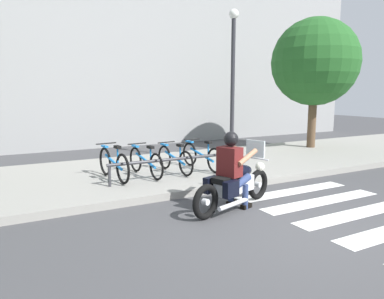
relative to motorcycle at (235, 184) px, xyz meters
The scene contains 15 objects.
ground_plane 1.40m from the motorcycle, 73.09° to the right, with size 48.00×48.00×0.00m, color #424244.
sidewalk 3.25m from the motorcycle, 83.17° to the left, with size 24.00×4.40×0.15m, color gray.
crosswalk_stripe_2 2.21m from the motorcycle, 35.76° to the right, with size 2.80×0.40×0.01m, color white.
crosswalk_stripe_3 1.87m from the motorcycle, 14.80° to the right, with size 2.80×0.40×0.01m, color white.
crosswalk_stripe_4 1.84m from the motorcycle, 10.85° to the left, with size 2.80×0.40×0.01m, color white.
motorcycle is the anchor object (origin of this frame).
rider 0.37m from the motorcycle, 164.48° to the right, with size 0.73×0.67×1.42m.
bicycle_0 2.99m from the motorcycle, 119.67° to the left, with size 0.48×1.67×0.80m.
bicycle_1 2.70m from the motorcycle, 105.47° to the left, with size 0.48×1.67×0.74m.
bicycle_2 2.60m from the motorcycle, 89.08° to the left, with size 0.48×1.59×0.73m.
bicycle_3 2.72m from the motorcycle, 72.83° to the left, with size 0.48×1.72×0.75m.
bike_rack 2.07m from the motorcycle, 99.39° to the left, with size 2.88×0.07×0.49m.
street_lamp 4.88m from the motorcycle, 56.16° to the left, with size 0.28×0.28×4.43m.
tree_near_rack 7.80m from the motorcycle, 33.14° to the left, with size 3.00×3.00×4.63m.
building_backdrop 9.65m from the motorcycle, 87.53° to the left, with size 24.00×1.20×8.30m, color #959595.
Camera 1 is at (-4.07, -3.93, 2.10)m, focal length 33.65 mm.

